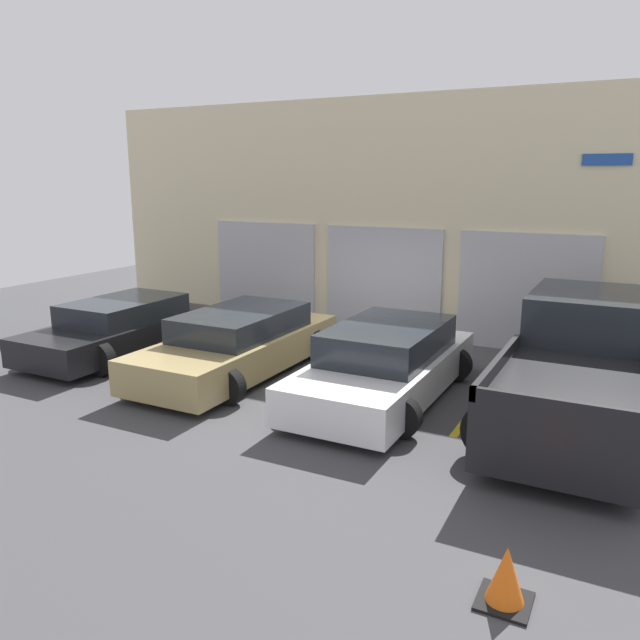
# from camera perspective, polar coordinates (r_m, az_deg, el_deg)

# --- Properties ---
(ground_plane) EXTENTS (28.00, 28.00, 0.00)m
(ground_plane) POSITION_cam_1_polar(r_m,az_deg,el_deg) (12.37, 1.38, -4.37)
(ground_plane) COLOR #3D3D3F
(shophouse_building) EXTENTS (15.94, 0.68, 5.48)m
(shophouse_building) POSITION_cam_1_polar(r_m,az_deg,el_deg) (14.87, 7.05, 9.04)
(shophouse_building) COLOR beige
(shophouse_building) RESTS_ON ground
(pickup_truck) EXTENTS (2.53, 5.10, 1.86)m
(pickup_truck) POSITION_cam_1_polar(r_m,az_deg,el_deg) (10.22, 22.61, -4.10)
(pickup_truck) COLOR black
(pickup_truck) RESTS_ON ground
(sedan_white) EXTENTS (2.24, 4.65, 1.26)m
(sedan_white) POSITION_cam_1_polar(r_m,az_deg,el_deg) (10.65, 6.05, -4.01)
(sedan_white) COLOR white
(sedan_white) RESTS_ON ground
(sedan_side) EXTENTS (2.22, 4.39, 1.15)m
(sedan_side) POSITION_cam_1_polar(r_m,az_deg,el_deg) (13.91, -17.64, -0.66)
(sedan_side) COLOR black
(sedan_side) RESTS_ON ground
(van_right) EXTENTS (2.23, 4.79, 1.21)m
(van_right) POSITION_cam_1_polar(r_m,az_deg,el_deg) (12.02, -7.41, -2.14)
(van_right) COLOR #9E8956
(van_right) RESTS_ON ground
(parking_stripe_far_left) EXTENTS (0.12, 2.20, 0.01)m
(parking_stripe_far_left) POSITION_cam_1_polar(r_m,az_deg,el_deg) (15.10, -21.63, -2.08)
(parking_stripe_far_left) COLOR gold
(parking_stripe_far_left) RESTS_ON ground
(parking_stripe_left) EXTENTS (0.12, 2.20, 0.01)m
(parking_stripe_left) POSITION_cam_1_polar(r_m,az_deg,el_deg) (13.04, -12.86, -3.77)
(parking_stripe_left) COLOR gold
(parking_stripe_left) RESTS_ON ground
(parking_stripe_centre) EXTENTS (0.12, 2.20, 0.01)m
(parking_stripe_centre) POSITION_cam_1_polar(r_m,az_deg,el_deg) (11.40, -1.16, -5.88)
(parking_stripe_centre) COLOR gold
(parking_stripe_centre) RESTS_ON ground
(parking_stripe_right) EXTENTS (0.12, 2.20, 0.01)m
(parking_stripe_right) POSITION_cam_1_polar(r_m,az_deg,el_deg) (10.40, 13.70, -8.17)
(parking_stripe_right) COLOR gold
(parking_stripe_right) RESTS_ON ground
(traffic_cone) EXTENTS (0.47, 0.47, 0.55)m
(traffic_cone) POSITION_cam_1_polar(r_m,az_deg,el_deg) (6.15, 16.63, -21.63)
(traffic_cone) COLOR black
(traffic_cone) RESTS_ON ground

